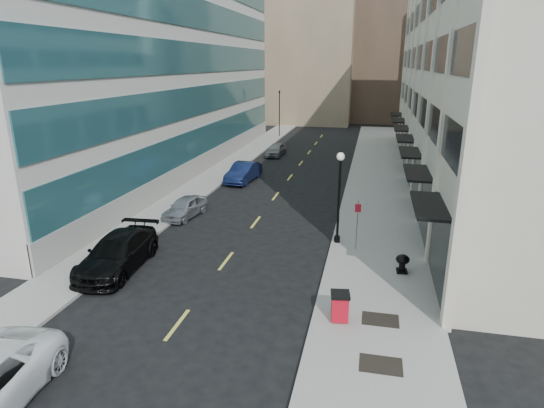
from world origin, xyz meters
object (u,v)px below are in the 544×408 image
at_px(lamppost, 339,189).
at_px(sign_post, 357,219).
at_px(car_silver_sedan, 185,207).
at_px(trash_bin, 340,306).
at_px(urn_planter, 402,262).
at_px(traffic_signal, 279,94).
at_px(car_blue_sedan, 243,172).
at_px(car_grey_sedan, 276,150).
at_px(car_black_pickup, 118,253).

xyz_separation_m(lamppost, sign_post, (1.06, -0.82, -1.30)).
distance_m(car_silver_sedan, trash_bin, 15.08).
bearing_deg(car_silver_sedan, urn_planter, -15.29).
xyz_separation_m(trash_bin, lamppost, (-0.75, 7.99, 2.38)).
relative_size(traffic_signal, sign_post, 2.60).
relative_size(trash_bin, lamppost, 0.23).
xyz_separation_m(traffic_signal, sign_post, (11.86, -37.40, -3.86)).
height_order(car_silver_sedan, sign_post, sign_post).
relative_size(car_blue_sedan, urn_planter, 5.51).
distance_m(traffic_signal, sign_post, 39.42).
relative_size(car_grey_sedan, lamppost, 0.78).
height_order(lamppost, urn_planter, lamppost).
xyz_separation_m(traffic_signal, car_silver_sedan, (0.79, -34.00, -5.05)).
bearing_deg(trash_bin, sign_post, 79.54).
bearing_deg(car_blue_sedan, traffic_signal, 100.11).
height_order(traffic_signal, sign_post, traffic_signal).
xyz_separation_m(car_silver_sedan, car_blue_sedan, (1.16, 9.68, 0.14)).
xyz_separation_m(car_grey_sedan, urn_planter, (11.80, -26.73, 0.01)).
bearing_deg(lamppost, urn_planter, -43.73).
height_order(traffic_signal, trash_bin, traffic_signal).
bearing_deg(car_grey_sedan, car_black_pickup, -90.31).
xyz_separation_m(car_silver_sedan, car_grey_sedan, (1.51, 21.00, 0.01)).
xyz_separation_m(trash_bin, sign_post, (0.30, 7.17, 1.08)).
bearing_deg(sign_post, car_blue_sedan, 121.21).
bearing_deg(car_black_pickup, trash_bin, -16.82).
bearing_deg(lamppost, car_blue_sedan, 125.85).
relative_size(car_blue_sedan, trash_bin, 4.22).
bearing_deg(car_black_pickup, car_silver_sedan, 85.85).
distance_m(trash_bin, urn_planter, 5.46).
relative_size(car_grey_sedan, trash_bin, 3.44).
height_order(car_black_pickup, trash_bin, car_black_pickup).
distance_m(trash_bin, sign_post, 7.25).
height_order(sign_post, urn_planter, sign_post).
bearing_deg(lamppost, car_black_pickup, -151.76).
height_order(car_grey_sedan, trash_bin, car_grey_sedan).
bearing_deg(trash_bin, traffic_signal, 96.50).
distance_m(traffic_signal, car_black_pickup, 42.29).
bearing_deg(car_grey_sedan, car_silver_sedan, -91.27).
relative_size(car_silver_sedan, car_blue_sedan, 0.80).
relative_size(car_black_pickup, urn_planter, 6.52).
relative_size(car_silver_sedan, sign_post, 1.46).
xyz_separation_m(lamppost, urn_planter, (3.30, -3.16, -2.47)).
distance_m(sign_post, urn_planter, 3.44).
bearing_deg(trash_bin, urn_planter, 54.15).
relative_size(traffic_signal, trash_bin, 6.04).
xyz_separation_m(car_silver_sedan, trash_bin, (10.77, -10.56, 0.11)).
relative_size(car_blue_sedan, sign_post, 1.82).
bearing_deg(car_grey_sedan, lamppost, -67.33).
distance_m(traffic_signal, car_silver_sedan, 34.38).
xyz_separation_m(car_blue_sedan, lamppost, (8.85, -12.26, 2.35)).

